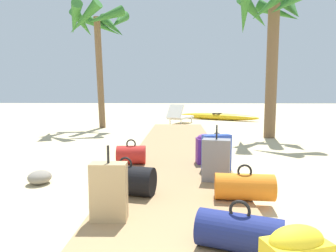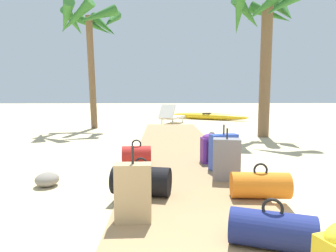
{
  "view_description": "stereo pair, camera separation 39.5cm",
  "coord_description": "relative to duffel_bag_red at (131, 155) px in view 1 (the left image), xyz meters",
  "views": [
    {
      "loc": [
        0.03,
        -0.69,
        1.28
      ],
      "look_at": [
        -0.2,
        5.8,
        0.55
      ],
      "focal_mm": 31.87,
      "sensor_mm": 36.0,
      "label": 1
    },
    {
      "loc": [
        -0.36,
        -0.69,
        1.28
      ],
      "look_at": [
        -0.2,
        5.8,
        0.55
      ],
      "focal_mm": 31.87,
      "sensor_mm": 36.0,
      "label": 2
    }
  ],
  "objects": [
    {
      "name": "palm_tree_far_right",
      "position": [
        3.3,
        3.6,
        2.86
      ],
      "size": [
        1.99,
        2.06,
        4.15
      ],
      "color": "brown",
      "rests_on": "ground"
    },
    {
      "name": "duffel_bag_navy",
      "position": [
        1.26,
        -2.74,
        -0.01
      ],
      "size": [
        0.7,
        0.49,
        0.4
      ],
      "color": "navy",
      "rests_on": "boardwalk"
    },
    {
      "name": "duffel_bag_orange",
      "position": [
        1.54,
        -1.64,
        -0.01
      ],
      "size": [
        0.67,
        0.35,
        0.41
      ],
      "color": "orange",
      "rests_on": "boardwalk"
    },
    {
      "name": "lounge_chair",
      "position": [
        0.84,
        7.18,
        0.09
      ],
      "size": [
        1.16,
        1.63,
        0.81
      ],
      "color": "white",
      "rests_on": "ground"
    },
    {
      "name": "ground_plane",
      "position": [
        0.77,
        -0.01,
        -0.24
      ],
      "size": [
        60.0,
        60.0,
        0.0
      ],
      "primitive_type": "plane",
      "color": "#CCB789"
    },
    {
      "name": "rock_left_near",
      "position": [
        -1.16,
        -0.9,
        -0.14
      ],
      "size": [
        0.32,
        0.35,
        0.19
      ],
      "primitive_type": "ellipsoid",
      "rotation": [
        0.0,
        0.0,
        3.13
      ],
      "color": "gray",
      "rests_on": "ground"
    },
    {
      "name": "palm_tree_far_left",
      "position": [
        -2.01,
        5.53,
        3.22
      ],
      "size": [
        2.26,
        2.16,
        4.22
      ],
      "color": "brown",
      "rests_on": "ground"
    },
    {
      "name": "kayak",
      "position": [
        2.61,
        9.08,
        -0.08
      ],
      "size": [
        3.67,
        2.3,
        0.32
      ],
      "color": "gold",
      "rests_on": "ground"
    },
    {
      "name": "boardwalk",
      "position": [
        0.77,
        1.04,
        -0.2
      ],
      "size": [
        1.72,
        10.54,
        0.08
      ],
      "primitive_type": "cube",
      "color": "#9E7A51",
      "rests_on": "ground"
    },
    {
      "name": "suitcase_grey",
      "position": [
        1.31,
        -0.92,
        0.13
      ],
      "size": [
        0.41,
        0.29,
        0.72
      ],
      "color": "slate",
      "rests_on": "boardwalk"
    },
    {
      "name": "rock_right_near",
      "position": [
        1.93,
        3.81,
        -0.18
      ],
      "size": [
        0.22,
        0.21,
        0.12
      ],
      "primitive_type": "ellipsoid",
      "rotation": [
        0.0,
        0.0,
        2.68
      ],
      "color": "slate",
      "rests_on": "ground"
    },
    {
      "name": "backpack_purple",
      "position": [
        1.25,
        0.09,
        0.11
      ],
      "size": [
        0.31,
        0.29,
        0.5
      ],
      "color": "#6B2D84",
      "rests_on": "boardwalk"
    },
    {
      "name": "suitcase_blue",
      "position": [
        1.39,
        -0.37,
        0.12
      ],
      "size": [
        0.46,
        0.29,
        0.71
      ],
      "color": "#2847B7",
      "rests_on": "boardwalk"
    },
    {
      "name": "suitcase_tan",
      "position": [
        0.15,
        -2.23,
        0.12
      ],
      "size": [
        0.34,
        0.17,
        0.72
      ],
      "color": "tan",
      "rests_on": "boardwalk"
    },
    {
      "name": "duffel_bag_black",
      "position": [
        0.18,
        -1.51,
        0.01
      ],
      "size": [
        0.73,
        0.47,
        0.45
      ],
      "color": "black",
      "rests_on": "boardwalk"
    },
    {
      "name": "duffel_bag_red",
      "position": [
        0.0,
        0.0,
        0.0
      ],
      "size": [
        0.5,
        0.34,
        0.42
      ],
      "color": "red",
      "rests_on": "boardwalk"
    }
  ]
}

